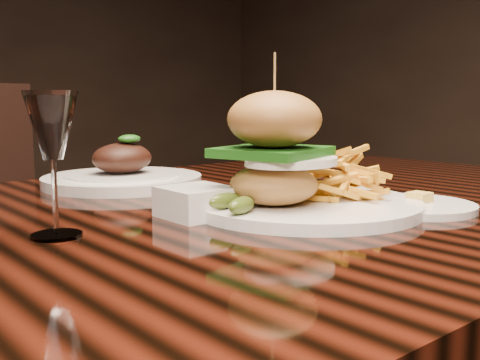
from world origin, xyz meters
TOP-DOWN VIEW (x-y plane):
  - dining_table at (0.00, 0.00)m, footprint 1.60×0.90m
  - burger_plate at (0.08, -0.10)m, footprint 0.32×0.32m
  - side_saucer at (0.21, -0.20)m, footprint 0.17×0.17m
  - ramekin at (-0.05, -0.04)m, footprint 0.10×0.10m
  - wine_glass at (-0.24, -0.03)m, footprint 0.06×0.06m
  - far_dish at (0.01, 0.27)m, footprint 0.28×0.28m

SIDE VIEW (x-z plane):
  - dining_table at x=0.00m, z-range 0.30..1.05m
  - side_saucer at x=0.21m, z-range 0.74..0.77m
  - far_dish at x=0.01m, z-range 0.72..0.81m
  - ramekin at x=-0.05m, z-range 0.75..0.79m
  - burger_plate at x=0.08m, z-range 0.70..0.91m
  - wine_glass at x=-0.24m, z-range 0.79..0.95m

